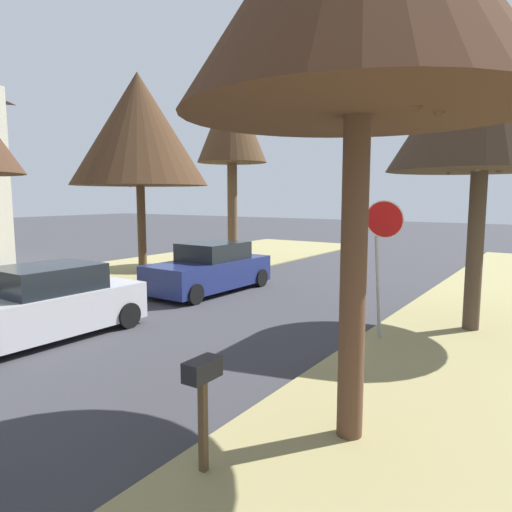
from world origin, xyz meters
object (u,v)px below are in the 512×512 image
at_px(street_tree_right_mid_b, 484,95).
at_px(street_tree_left_mid_b, 139,130).
at_px(curbside_mailbox, 202,383).
at_px(stop_sign_far, 383,239).
at_px(parked_sedan_silver, 41,306).
at_px(street_tree_left_far, 232,122).
at_px(parked_sedan_navy, 210,269).

xyz_separation_m(street_tree_right_mid_b, street_tree_left_mid_b, (-10.76, 0.06, 0.10)).
bearing_deg(curbside_mailbox, stop_sign_far, 90.41).
bearing_deg(parked_sedan_silver, stop_sign_far, 32.62).
bearing_deg(curbside_mailbox, parked_sedan_silver, 162.57).
bearing_deg(stop_sign_far, street_tree_left_far, 142.08).
xyz_separation_m(street_tree_right_mid_b, street_tree_left_far, (-10.72, 5.35, 1.04)).
relative_size(street_tree_right_mid_b, curbside_mailbox, 5.38).
relative_size(parked_sedan_silver, curbside_mailbox, 3.49).
xyz_separation_m(street_tree_left_mid_b, parked_sedan_navy, (2.94, 0.15, -4.59)).
bearing_deg(parked_sedan_navy, parked_sedan_silver, -87.92).
xyz_separation_m(street_tree_left_far, curbside_mailbox, (9.27, -13.03, -5.20)).
bearing_deg(parked_sedan_navy, street_tree_left_mid_b, -177.00).
distance_m(street_tree_right_mid_b, parked_sedan_silver, 10.53).
bearing_deg(street_tree_left_far, curbside_mailbox, -54.56).
bearing_deg(parked_sedan_silver, street_tree_left_mid_b, 118.54).
bearing_deg(parked_sedan_navy, street_tree_left_far, 119.53).
relative_size(street_tree_left_mid_b, parked_sedan_navy, 1.62).
distance_m(street_tree_left_mid_b, curbside_mailbox, 12.84).
xyz_separation_m(street_tree_left_mid_b, parked_sedan_silver, (3.16, -5.81, -4.59)).
distance_m(stop_sign_far, street_tree_left_far, 12.39).
distance_m(street_tree_right_mid_b, parked_sedan_navy, 9.02).
height_order(street_tree_left_mid_b, street_tree_left_far, street_tree_left_far).
xyz_separation_m(stop_sign_far, curbside_mailbox, (0.04, -5.84, -1.11)).
bearing_deg(curbside_mailbox, street_tree_left_mid_b, 140.25).
distance_m(street_tree_left_mid_b, parked_sedan_silver, 8.05).
height_order(street_tree_right_mid_b, street_tree_left_far, street_tree_left_far).
bearing_deg(parked_sedan_navy, stop_sign_far, -18.03).
bearing_deg(stop_sign_far, curbside_mailbox, -89.59).
bearing_deg(street_tree_right_mid_b, stop_sign_far, -128.99).
distance_m(stop_sign_far, street_tree_right_mid_b, 3.86).
xyz_separation_m(street_tree_right_mid_b, parked_sedan_navy, (-7.82, 0.22, -4.49)).
distance_m(parked_sedan_navy, curbside_mailbox, 10.15).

